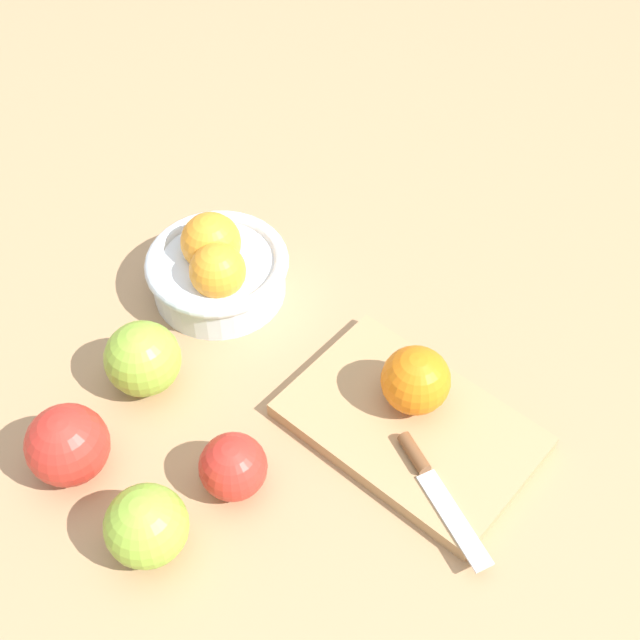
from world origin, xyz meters
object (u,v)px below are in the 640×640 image
object	(u,v)px
apple_front_center_2	(147,526)
apple_front_left	(143,359)
cutting_board	(410,426)
orange_on_board	(416,380)
apple_front_center	(233,467)
bowl	(217,268)
knife	(431,481)
apple_front_left_2	(68,445)

from	to	relation	value
apple_front_center_2	apple_front_left	bearing A→B (deg)	126.31
cutting_board	orange_on_board	bearing A→B (deg)	109.69
apple_front_left	apple_front_center	xyz separation A→B (m)	(0.15, -0.06, -0.01)
apple_front_center	apple_front_center_2	xyz separation A→B (m)	(-0.04, -0.09, 0.01)
cutting_board	apple_front_center_2	xyz separation A→B (m)	(-0.17, -0.23, 0.03)
bowl	knife	xyz separation A→B (m)	(0.33, -0.13, -0.02)
orange_on_board	apple_front_center	distance (m)	0.21
cutting_board	apple_front_left	xyz separation A→B (m)	(-0.28, -0.08, 0.03)
orange_on_board	apple_front_center	size ratio (longest dim) A/B	1.07
cutting_board	apple_front_left_2	bearing A→B (deg)	-145.12
apple_front_center	apple_front_center_2	bearing A→B (deg)	-111.16
apple_front_left	orange_on_board	bearing A→B (deg)	20.28
orange_on_board	knife	size ratio (longest dim) A/B	0.54
orange_on_board	apple_front_center	bearing A→B (deg)	-126.18
bowl	orange_on_board	world-z (taller)	bowl
cutting_board	orange_on_board	size ratio (longest dim) A/B	3.51
bowl	apple_front_left_2	xyz separation A→B (m)	(-0.00, -0.28, 0.00)
apple_front_left	bowl	bearing A→B (deg)	90.80
knife	orange_on_board	bearing A→B (deg)	123.70
knife	apple_front_center	size ratio (longest dim) A/B	1.97
bowl	apple_front_left	xyz separation A→B (m)	(0.00, -0.15, 0.00)
orange_on_board	apple_front_left	bearing A→B (deg)	-159.72
knife	apple_front_left_2	bearing A→B (deg)	-156.89
orange_on_board	apple_front_center_2	xyz separation A→B (m)	(-0.16, -0.26, -0.01)
cutting_board	apple_front_left_2	world-z (taller)	apple_front_left_2
knife	apple_front_left	distance (m)	0.33
apple_front_center	apple_front_center_2	distance (m)	0.10
cutting_board	apple_front_left_2	xyz separation A→B (m)	(-0.28, -0.20, 0.03)
bowl	orange_on_board	distance (m)	0.28
orange_on_board	apple_front_center_2	world-z (taller)	orange_on_board
orange_on_board	apple_front_center_2	distance (m)	0.30
knife	apple_front_center	distance (m)	0.19
bowl	cutting_board	xyz separation A→B (m)	(0.28, -0.08, -0.03)
cutting_board	apple_front_center_2	bearing A→B (deg)	-125.44
knife	apple_front_left	bearing A→B (deg)	-176.83
orange_on_board	knife	bearing A→B (deg)	-56.30
apple_front_left	apple_front_center	size ratio (longest dim) A/B	1.21
bowl	knife	size ratio (longest dim) A/B	1.26
apple_front_center	bowl	bearing A→B (deg)	125.44
bowl	cutting_board	distance (m)	0.30
apple_front_left_2	apple_front_center_2	bearing A→B (deg)	-16.27
bowl	apple_front_left	size ratio (longest dim) A/B	2.04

